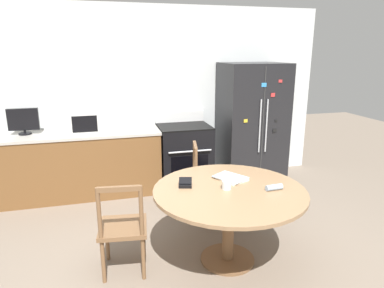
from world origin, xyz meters
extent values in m
plane|color=gray|center=(0.00, 0.00, 0.00)|extent=(14.00, 14.00, 0.00)
cube|color=silver|center=(0.00, 2.65, 1.30)|extent=(5.20, 0.10, 2.60)
cube|color=brown|center=(-1.11, 2.29, 0.43)|extent=(2.19, 0.62, 0.86)
cube|color=#B7B2A8|center=(-1.11, 2.29, 0.88)|extent=(2.21, 0.64, 0.03)
cube|color=black|center=(1.41, 2.21, 0.90)|extent=(0.92, 0.73, 1.80)
cube|color=#333333|center=(1.41, 1.85, 0.90)|extent=(0.01, 0.01, 1.72)
cylinder|color=silver|center=(1.36, 1.83, 0.94)|extent=(0.02, 0.02, 0.75)
cylinder|color=silver|center=(1.46, 1.83, 0.94)|extent=(0.02, 0.02, 0.75)
cube|color=black|center=(1.61, 1.84, 1.01)|extent=(0.04, 0.01, 0.03)
cube|color=red|center=(1.54, 1.84, 1.37)|extent=(0.06, 0.01, 0.05)
cube|color=#338CD8|center=(1.40, 1.84, 1.51)|extent=(0.07, 0.02, 0.05)
cube|color=yellow|center=(1.15, 1.84, 1.03)|extent=(0.06, 0.01, 0.05)
cube|color=black|center=(1.60, 1.84, 0.86)|extent=(0.06, 0.02, 0.05)
cube|color=red|center=(1.64, 1.84, 1.56)|extent=(0.05, 0.02, 0.04)
cube|color=black|center=(0.38, 2.26, 0.45)|extent=(0.74, 0.64, 0.90)
cube|color=black|center=(0.38, 1.94, 0.36)|extent=(0.53, 0.01, 0.40)
cylinder|color=silver|center=(0.38, 1.91, 0.63)|extent=(0.61, 0.02, 0.02)
cube|color=black|center=(0.38, 2.26, 0.91)|extent=(0.74, 0.64, 0.02)
cube|color=white|center=(0.38, 2.55, 1.00)|extent=(0.74, 0.06, 0.16)
cube|color=white|center=(-0.94, 2.29, 1.05)|extent=(0.54, 0.38, 0.30)
cube|color=black|center=(-0.99, 2.09, 1.05)|extent=(0.31, 0.01, 0.21)
cube|color=silver|center=(-0.74, 2.09, 1.05)|extent=(0.11, 0.01, 0.22)
cylinder|color=black|center=(-1.76, 2.36, 0.91)|extent=(0.16, 0.16, 0.02)
cylinder|color=black|center=(-1.76, 2.36, 0.94)|extent=(0.03, 0.03, 0.04)
cube|color=black|center=(-1.76, 2.36, 1.10)|extent=(0.38, 0.05, 0.29)
cylinder|color=#997551|center=(0.32, 0.29, 0.73)|extent=(1.41, 1.41, 0.03)
cylinder|color=brown|center=(0.32, 0.29, 0.37)|extent=(0.11, 0.11, 0.68)
cylinder|color=brown|center=(0.32, 0.29, 0.01)|extent=(0.52, 0.52, 0.03)
cube|color=brown|center=(-0.65, 0.40, 0.43)|extent=(0.47, 0.47, 0.04)
cylinder|color=brown|center=(-0.80, 0.60, 0.21)|extent=(0.04, 0.04, 0.41)
cylinder|color=brown|center=(-0.46, 0.55, 0.21)|extent=(0.04, 0.04, 0.41)
cylinder|color=brown|center=(-0.84, 0.25, 0.21)|extent=(0.04, 0.04, 0.41)
cylinder|color=brown|center=(-0.50, 0.21, 0.21)|extent=(0.04, 0.04, 0.41)
cylinder|color=brown|center=(-0.84, 0.24, 0.68)|extent=(0.04, 0.04, 0.45)
cylinder|color=brown|center=(-0.50, 0.20, 0.68)|extent=(0.04, 0.04, 0.45)
cube|color=brown|center=(-0.67, 0.22, 0.88)|extent=(0.35, 0.08, 0.04)
cube|color=brown|center=(0.46, 1.25, 0.43)|extent=(0.50, 0.50, 0.04)
cylinder|color=brown|center=(0.66, 1.38, 0.21)|extent=(0.04, 0.04, 0.41)
cylinder|color=brown|center=(0.59, 1.05, 0.21)|extent=(0.04, 0.04, 0.41)
cylinder|color=brown|center=(0.32, 1.46, 0.21)|extent=(0.04, 0.04, 0.41)
cylinder|color=brown|center=(0.25, 1.12, 0.21)|extent=(0.04, 0.04, 0.41)
cylinder|color=brown|center=(0.31, 1.46, 0.68)|extent=(0.04, 0.04, 0.45)
cylinder|color=brown|center=(0.24, 1.12, 0.68)|extent=(0.04, 0.04, 0.45)
cube|color=brown|center=(0.27, 1.29, 0.88)|extent=(0.11, 0.34, 0.04)
cylinder|color=silver|center=(0.29, 0.29, 0.78)|extent=(0.09, 0.09, 0.08)
cylinder|color=red|center=(0.29, 0.29, 0.76)|extent=(0.08, 0.08, 0.04)
cylinder|color=#A3BCDB|center=(0.70, 0.16, 0.77)|extent=(0.16, 0.06, 0.05)
cube|color=black|center=(-0.06, 0.45, 0.76)|extent=(0.14, 0.12, 0.03)
cube|color=black|center=(-0.05, 0.47, 0.78)|extent=(0.14, 0.13, 0.06)
cube|color=white|center=(0.42, 0.52, 0.75)|extent=(0.32, 0.36, 0.01)
cube|color=beige|center=(0.42, 0.52, 0.75)|extent=(0.34, 0.37, 0.01)
cube|color=silver|center=(0.42, 0.52, 0.76)|extent=(0.35, 0.37, 0.01)
camera|label=1|loc=(-0.77, -2.44, 1.97)|focal=32.00mm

